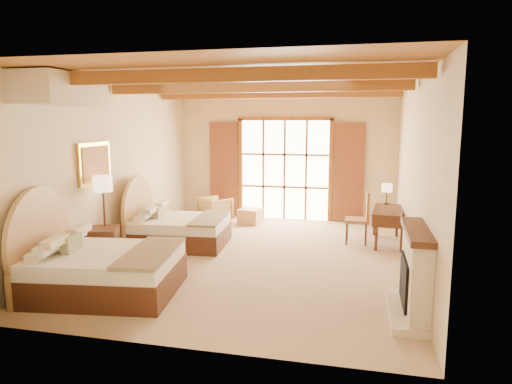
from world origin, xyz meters
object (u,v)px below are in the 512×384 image
(armchair, at_px, (215,209))
(desk, at_px, (387,225))
(nightstand, at_px, (102,246))
(bed_near, at_px, (95,265))
(bed_far, at_px, (173,227))

(armchair, xyz_separation_m, desk, (4.07, -1.11, 0.07))
(armchair, relative_size, desk, 0.50)
(desk, bearing_deg, nightstand, -147.35)
(bed_near, distance_m, bed_far, 2.69)
(nightstand, relative_size, desk, 0.48)
(nightstand, height_order, desk, desk)
(bed_far, relative_size, desk, 1.44)
(bed_far, distance_m, nightstand, 1.67)
(nightstand, xyz_separation_m, desk, (4.95, 2.59, 0.05))
(bed_near, xyz_separation_m, desk, (4.32, 3.77, -0.03))
(bed_near, distance_m, nightstand, 1.33)
(bed_far, height_order, desk, bed_far)
(bed_near, height_order, bed_far, bed_near)
(bed_near, relative_size, desk, 1.65)
(bed_far, bearing_deg, nightstand, -119.35)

